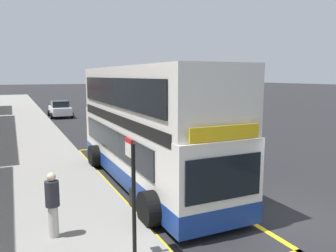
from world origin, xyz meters
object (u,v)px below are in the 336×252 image
double_decker_bus (147,129)px  bus_stop_sign (132,188)px  parked_car_grey_behind (96,97)px  pedestrian_further_back (53,202)px  parked_car_white_across (60,109)px

double_decker_bus → bus_stop_sign: size_ratio=4.01×
parked_car_grey_behind → pedestrian_further_back: bearing=-106.1°
parked_car_white_across → pedestrian_further_back: 26.41m
bus_stop_sign → pedestrian_further_back: 2.31m
double_decker_bus → pedestrian_further_back: size_ratio=6.38×
parked_car_white_across → parked_car_grey_behind: bearing=-111.2°
pedestrian_further_back → parked_car_grey_behind: bearing=75.6°
parked_car_grey_behind → parked_car_white_across: bearing=-115.5°
double_decker_bus → parked_car_white_across: (-0.33, 22.67, -1.26)m
bus_stop_sign → parked_car_white_across: size_ratio=0.62×
bus_stop_sign → parked_car_grey_behind: (9.69, 45.18, -0.88)m
parked_car_grey_behind → double_decker_bus: bearing=-102.1°
bus_stop_sign → parked_car_white_across: 27.89m
bus_stop_sign → parked_car_grey_behind: bus_stop_sign is taller
parked_car_white_across → double_decker_bus: bearing=93.4°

